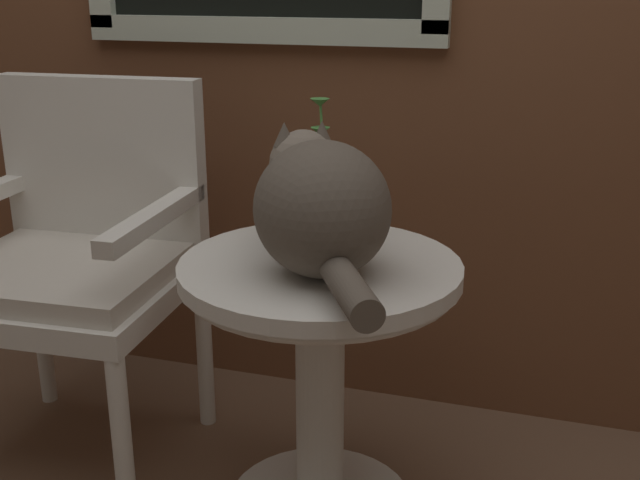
# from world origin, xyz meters

# --- Properties ---
(wicker_side_table) EXTENTS (0.61, 0.61, 0.63)m
(wicker_side_table) POSITION_xyz_m (0.06, 0.17, 0.45)
(wicker_side_table) COLOR silver
(wicker_side_table) RESTS_ON ground_plane
(wicker_chair) EXTENTS (0.58, 0.56, 0.97)m
(wicker_chair) POSITION_xyz_m (-0.61, 0.27, 0.56)
(wicker_chair) COLOR silver
(wicker_chair) RESTS_ON ground_plane
(cat) EXTENTS (0.39, 0.56, 0.28)m
(cat) POSITION_xyz_m (0.07, 0.12, 0.78)
(cat) COLOR brown
(cat) RESTS_ON wicker_side_table
(pewter_vase_with_ivy) EXTENTS (0.11, 0.11, 0.32)m
(pewter_vase_with_ivy) POSITION_xyz_m (0.02, 0.34, 0.72)
(pewter_vase_with_ivy) COLOR gray
(pewter_vase_with_ivy) RESTS_ON wicker_side_table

